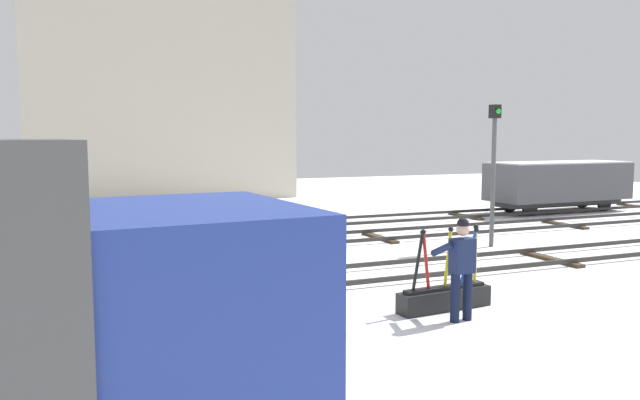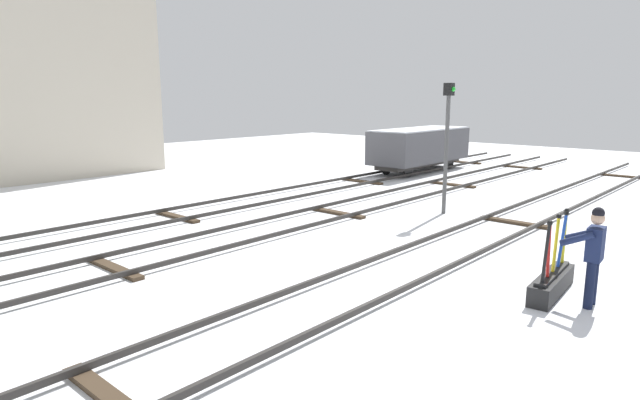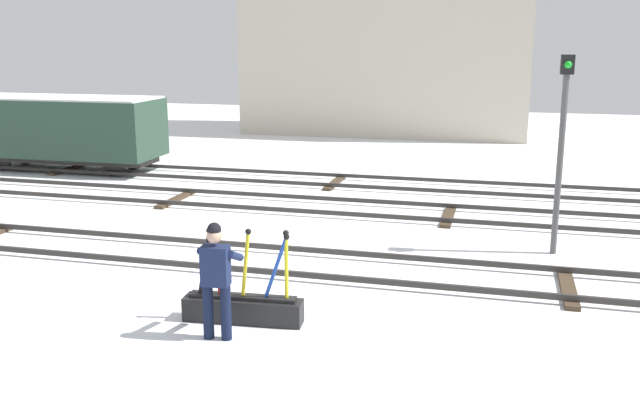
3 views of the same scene
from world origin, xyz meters
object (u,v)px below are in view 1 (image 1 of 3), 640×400
(signal_post, at_px, (494,160))
(freight_car_mid_siding, at_px, (558,182))
(rail_worker, at_px, (461,263))
(switch_lever_frame, at_px, (445,295))

(signal_post, xyz_separation_m, freight_car_mid_siding, (7.46, 5.44, -1.18))
(rail_worker, height_order, signal_post, signal_post)
(switch_lever_frame, bearing_deg, signal_post, 40.60)
(signal_post, bearing_deg, switch_lever_frame, -134.65)
(rail_worker, xyz_separation_m, freight_car_mid_siding, (12.29, 10.84, 0.23))
(signal_post, bearing_deg, freight_car_mid_siding, 36.09)
(switch_lever_frame, distance_m, signal_post, 7.01)
(rail_worker, distance_m, signal_post, 7.39)
(switch_lever_frame, relative_size, freight_car_mid_siding, 0.30)
(rail_worker, relative_size, signal_post, 0.44)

